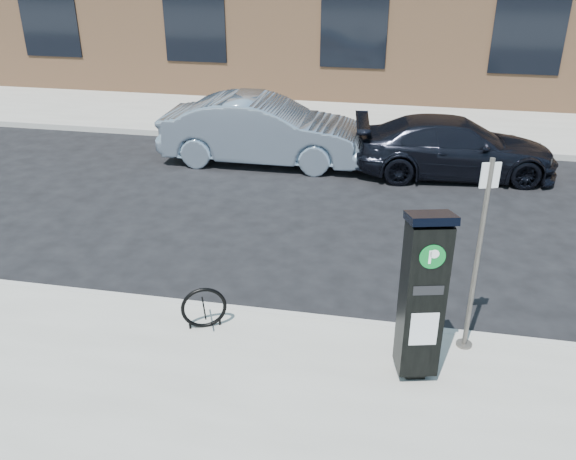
% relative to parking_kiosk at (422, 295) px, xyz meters
% --- Properties ---
extents(ground, '(120.00, 120.00, 0.00)m').
position_rel_parking_kiosk_xyz_m(ground, '(-2.09, 1.01, -1.27)').
color(ground, black).
rests_on(ground, ground).
extents(sidewalk_far, '(60.00, 12.00, 0.15)m').
position_rel_parking_kiosk_xyz_m(sidewalk_far, '(-2.09, 15.01, -1.19)').
color(sidewalk_far, gray).
rests_on(sidewalk_far, ground).
extents(curb_near, '(60.00, 0.12, 0.16)m').
position_rel_parking_kiosk_xyz_m(curb_near, '(-2.09, 0.99, -1.19)').
color(curb_near, '#9E9B93').
rests_on(curb_near, ground).
extents(curb_far, '(60.00, 0.12, 0.16)m').
position_rel_parking_kiosk_xyz_m(curb_far, '(-2.09, 9.03, -1.19)').
color(curb_far, '#9E9B93').
rests_on(curb_far, ground).
extents(parking_kiosk, '(0.59, 0.55, 2.18)m').
position_rel_parking_kiosk_xyz_m(parking_kiosk, '(0.00, 0.00, 0.00)').
color(parking_kiosk, black).
rests_on(parking_kiosk, sidewalk_near).
extents(sign_pole, '(0.22, 0.20, 2.56)m').
position_rel_parking_kiosk_xyz_m(sign_pole, '(0.64, 0.71, 0.15)').
color(sign_pole, '#5B5551').
rests_on(sign_pole, sidewalk_near).
extents(bike_rack, '(0.58, 0.29, 0.61)m').
position_rel_parking_kiosk_xyz_m(bike_rack, '(-2.79, 0.46, -0.82)').
color(bike_rack, black).
rests_on(bike_rack, sidewalk_near).
extents(car_silver, '(4.76, 1.71, 1.56)m').
position_rel_parking_kiosk_xyz_m(car_silver, '(-3.64, 7.53, -0.48)').
color(car_silver, '#8A9CAF').
rests_on(car_silver, ground).
extents(car_dark, '(4.66, 2.30, 1.30)m').
position_rel_parking_kiosk_xyz_m(car_dark, '(0.79, 7.50, -0.62)').
color(car_dark, black).
rests_on(car_dark, ground).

